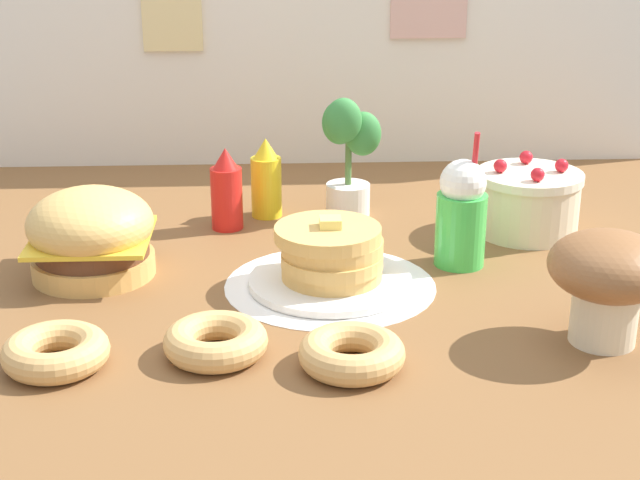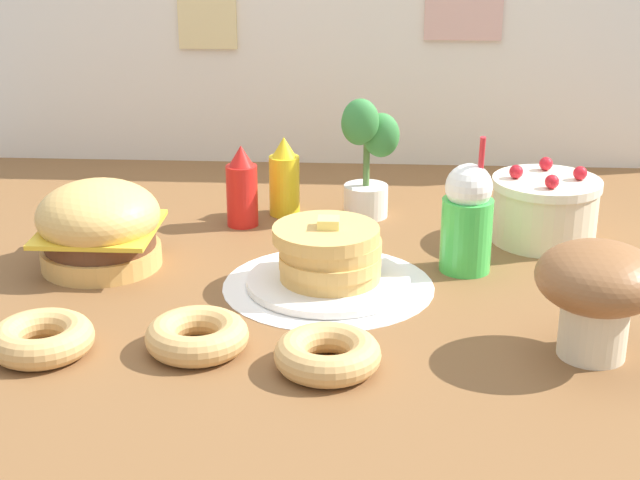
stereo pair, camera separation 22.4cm
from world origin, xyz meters
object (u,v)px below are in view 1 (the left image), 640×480
at_px(donut_vanilla, 352,352).
at_px(donut_chocolate, 216,340).
at_px(ketchup_bottle, 226,191).
at_px(layer_cake, 528,202).
at_px(mushroom_stool, 609,276).
at_px(cream_soda_cup, 461,213).
at_px(donut_pink_glaze, 56,351).
at_px(potted_plant, 348,152).
at_px(burger, 91,235).
at_px(pancake_stack, 331,259).
at_px(mustard_bottle, 266,180).

bearing_deg(donut_vanilla, donut_chocolate, 166.56).
bearing_deg(ketchup_bottle, layer_cake, -5.26).
relative_size(layer_cake, mushroom_stool, 1.13).
distance_m(ketchup_bottle, mushroom_stool, 1.07).
height_order(cream_soda_cup, donut_vanilla, cream_soda_cup).
distance_m(layer_cake, donut_pink_glaze, 1.31).
height_order(donut_chocolate, potted_plant, potted_plant).
xyz_separation_m(burger, donut_chocolate, (0.31, -0.43, -0.07)).
relative_size(burger, donut_pink_glaze, 1.43).
relative_size(cream_soda_cup, mushroom_stool, 1.36).
distance_m(layer_cake, ketchup_bottle, 0.80).
relative_size(layer_cake, cream_soda_cup, 0.83).
distance_m(ketchup_bottle, donut_vanilla, 0.86).
bearing_deg(burger, pancake_stack, -9.69).
height_order(pancake_stack, donut_vanilla, pancake_stack).
bearing_deg(pancake_stack, mustard_bottle, 106.58).
relative_size(pancake_stack, donut_chocolate, 1.83).
bearing_deg(donut_vanilla, mustard_bottle, 100.54).
height_order(layer_cake, donut_pink_glaze, layer_cake).
distance_m(donut_chocolate, mushroom_stool, 0.80).
bearing_deg(layer_cake, ketchup_bottle, 174.74).
xyz_separation_m(burger, donut_pink_glaze, (0.01, -0.46, -0.07)).
relative_size(donut_chocolate, donut_vanilla, 1.00).
distance_m(layer_cake, donut_chocolate, 1.04).
bearing_deg(cream_soda_cup, ketchup_bottle, 153.60).
xyz_separation_m(burger, donut_vanilla, (0.58, -0.50, -0.07)).
xyz_separation_m(pancake_stack, donut_chocolate, (-0.25, -0.34, -0.03)).
distance_m(pancake_stack, donut_chocolate, 0.42).
bearing_deg(mushroom_stool, layer_cake, 89.56).
xyz_separation_m(donut_chocolate, mushroom_stool, (0.79, 0.03, 0.11)).
xyz_separation_m(pancake_stack, ketchup_bottle, (-0.26, 0.41, 0.04)).
bearing_deg(mustard_bottle, donut_pink_glaze, -114.91).
bearing_deg(cream_soda_cup, burger, -178.35).
height_order(ketchup_bottle, cream_soda_cup, cream_soda_cup).
height_order(donut_pink_glaze, donut_chocolate, same).
distance_m(mustard_bottle, donut_vanilla, 0.92).
distance_m(cream_soda_cup, potted_plant, 0.46).
distance_m(burger, potted_plant, 0.76).
bearing_deg(potted_plant, mushroom_stool, -60.42).
xyz_separation_m(cream_soda_cup, donut_chocolate, (-0.57, -0.46, -0.10)).
xyz_separation_m(donut_chocolate, donut_vanilla, (0.27, -0.06, 0.00)).
height_order(burger, cream_soda_cup, cream_soda_cup).
relative_size(layer_cake, mustard_bottle, 1.25).
bearing_deg(cream_soda_cup, pancake_stack, -159.43).
bearing_deg(burger, layer_cake, 12.24).
height_order(mustard_bottle, potted_plant, potted_plant).
relative_size(ketchup_bottle, donut_vanilla, 1.08).
bearing_deg(potted_plant, donut_vanilla, -93.81).
height_order(ketchup_bottle, mushroom_stool, mushroom_stool).
xyz_separation_m(layer_cake, potted_plant, (-0.47, 0.17, 0.10)).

